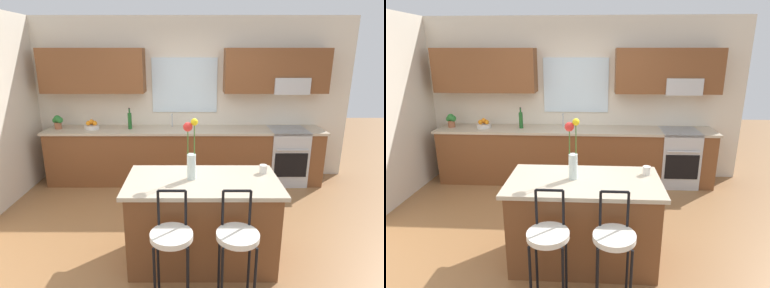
# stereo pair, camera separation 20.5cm
# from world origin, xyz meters

# --- Properties ---
(ground_plane) EXTENTS (14.00, 14.00, 0.00)m
(ground_plane) POSITION_xyz_m (0.00, 0.00, 0.00)
(ground_plane) COLOR olive
(back_wall_assembly) EXTENTS (5.60, 0.50, 2.70)m
(back_wall_assembly) POSITION_xyz_m (0.03, 1.99, 1.50)
(back_wall_assembly) COLOR beige
(back_wall_assembly) RESTS_ON ground
(counter_run) EXTENTS (4.56, 0.64, 0.92)m
(counter_run) POSITION_xyz_m (-0.00, 1.70, 0.47)
(counter_run) COLOR brown
(counter_run) RESTS_ON ground
(sink_faucet) EXTENTS (0.02, 0.13, 0.23)m
(sink_faucet) POSITION_xyz_m (-0.21, 1.84, 1.06)
(sink_faucet) COLOR #B7BABC
(sink_faucet) RESTS_ON counter_run
(oven_range) EXTENTS (0.60, 0.64, 0.92)m
(oven_range) POSITION_xyz_m (1.70, 1.68, 0.46)
(oven_range) COLOR #B7BABC
(oven_range) RESTS_ON ground
(kitchen_island) EXTENTS (1.53, 0.82, 0.92)m
(kitchen_island) POSITION_xyz_m (0.23, -0.44, 0.46)
(kitchen_island) COLOR brown
(kitchen_island) RESTS_ON ground
(bar_stool_near) EXTENTS (0.36, 0.36, 1.04)m
(bar_stool_near) POSITION_xyz_m (-0.05, -1.06, 0.64)
(bar_stool_near) COLOR black
(bar_stool_near) RESTS_ON ground
(bar_stool_middle) EXTENTS (0.36, 0.36, 1.04)m
(bar_stool_middle) POSITION_xyz_m (0.50, -1.06, 0.64)
(bar_stool_middle) COLOR black
(bar_stool_middle) RESTS_ON ground
(flower_vase) EXTENTS (0.14, 0.10, 0.62)m
(flower_vase) POSITION_xyz_m (0.11, -0.41, 1.20)
(flower_vase) COLOR silver
(flower_vase) RESTS_ON kitchen_island
(mug_ceramic) EXTENTS (0.08, 0.08, 0.09)m
(mug_ceramic) POSITION_xyz_m (0.87, -0.26, 0.97)
(mug_ceramic) COLOR silver
(mug_ceramic) RESTS_ON kitchen_island
(fruit_bowl_oranges) EXTENTS (0.24, 0.24, 0.16)m
(fruit_bowl_oranges) POSITION_xyz_m (-1.53, 1.70, 0.97)
(fruit_bowl_oranges) COLOR silver
(fruit_bowl_oranges) RESTS_ON counter_run
(bottle_olive_oil) EXTENTS (0.06, 0.06, 0.35)m
(bottle_olive_oil) POSITION_xyz_m (-0.90, 1.70, 1.06)
(bottle_olive_oil) COLOR #1E5923
(bottle_olive_oil) RESTS_ON counter_run
(potted_plant_small) EXTENTS (0.18, 0.12, 0.23)m
(potted_plant_small) POSITION_xyz_m (-2.08, 1.70, 1.05)
(potted_plant_small) COLOR #9E5B3D
(potted_plant_small) RESTS_ON counter_run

